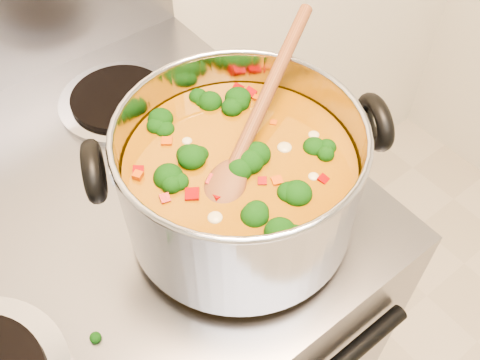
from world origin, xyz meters
The scene contains 4 objects.
electric_range centered at (0.06, 1.16, 0.47)m, with size 0.77×0.70×1.08m.
stockpot centered at (0.26, 1.01, 1.01)m, with size 0.35×0.29×0.17m.
wooden_spoon centered at (0.27, 1.02, 1.06)m, with size 0.28×0.17×0.10m.
cooktop_crumbs centered at (0.15, 1.08, 0.92)m, with size 0.41×0.15×0.01m.
Camera 1 is at (0.00, 0.68, 1.51)m, focal length 40.00 mm.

